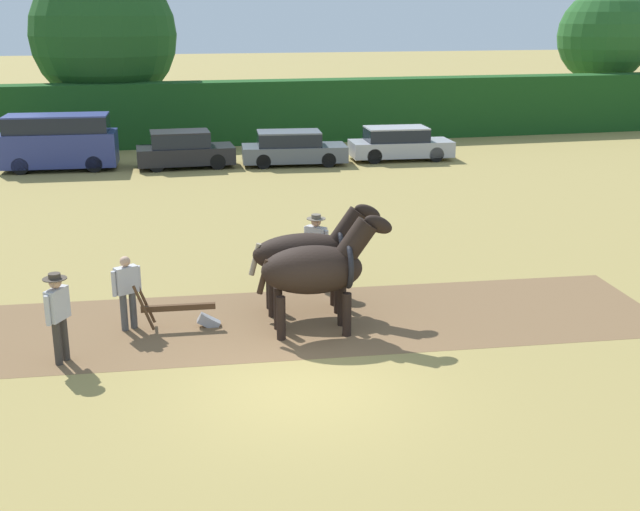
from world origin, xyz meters
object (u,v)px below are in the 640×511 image
Objects in this scene: parked_car_center at (399,144)px; parked_car_center_left at (293,148)px; parked_van at (59,142)px; farmer_onlooker_left at (58,311)px; tree_center at (605,36)px; parked_car_left at (184,150)px; draft_horse_lead_left at (318,268)px; plow at (185,313)px; farmer_at_plow at (127,288)px; draft_horse_lead_right at (309,252)px; farmer_beside_team at (316,244)px; tree_center_left at (104,35)px.

parked_car_center_left is at bearing -174.98° from parked_car_center.
farmer_onlooker_left is at bearing -82.10° from parked_van.
tree_center is 26.50m from parked_car_left.
draft_horse_lead_left reaches higher than farmer_onlooker_left.
parked_van is at bearing 105.82° from plow.
parked_car_center_left is (8.21, 18.76, -0.32)m from farmer_onlooker_left.
farmer_onlooker_left is 19.56m from parked_car_left.
tree_center is 4.89× the size of farmer_at_plow.
plow is (-26.02, -26.78, -4.59)m from tree_center.
draft_horse_lead_right reaches higher than parked_van.
farmer_at_plow is 0.34× the size of parked_car_center.
draft_horse_lead_left reaches higher than farmer_beside_team.
draft_horse_lead_right reaches higher than farmer_at_plow.
farmer_beside_team is at bearing 84.29° from farmer_at_plow.
farmer_onlooker_left is at bearing -148.72° from plow.
plow is 3.77m from farmer_beside_team.
parked_car_center_left is at bearing 76.35° from plow.
farmer_beside_team is 0.44× the size of parked_car_left.
draft_horse_lead_left reaches higher than parked_van.
farmer_at_plow is 0.33× the size of parked_van.
parked_car_left is at bearing 98.55° from draft_horse_lead_left.
draft_horse_lead_left is 0.59× the size of parked_van.
parked_van is (-1.31, 19.90, 0.13)m from farmer_onlooker_left.
draft_horse_lead_right is at bearing 89.83° from draft_horse_lead_left.
farmer_beside_team is 18.18m from parked_van.
farmer_onlooker_left is (-2.34, -1.17, 0.69)m from plow.
parked_car_center is at bearing 70.04° from draft_horse_lead_right.
farmer_at_plow is (0.58, -26.59, -4.25)m from tree_center_left.
tree_center is 35.40m from draft_horse_lead_right.
parked_car_center is (12.36, -9.14, -4.44)m from tree_center_left.
farmer_onlooker_left is at bearing 168.05° from farmer_beside_team.
tree_center reaches higher than farmer_beside_team.
draft_horse_lead_left is 18.93m from parked_car_left.
farmer_beside_team is 1.02× the size of farmer_onlooker_left.
farmer_beside_team reaches higher than parked_car_center.
tree_center_left is 10.26m from parked_car_left.
tree_center is 1.67× the size of parked_car_center.
plow is at bearing 166.76° from draft_horse_lead_left.
farmer_beside_team is at bearing 76.31° from draft_horse_lead_right.
parked_car_center is (9.30, -0.39, -0.03)m from parked_car_left.
farmer_at_plow is 18.01m from parked_car_left.
draft_horse_lead_right reaches higher than plow.
plow is at bearing -102.13° from parked_car_center_left.
parked_van reaches higher than farmer_onlooker_left.
tree_center_left is at bearing 120.15° from farmer_onlooker_left.
farmer_onlooker_left is (-5.53, -3.05, -0.02)m from farmer_beside_team.
draft_horse_lead_right is (0.11, 1.24, -0.04)m from draft_horse_lead_left.
parked_van is at bearing 179.98° from parked_car_center.
farmer_at_plow is 0.90× the size of farmer_onlooker_left.
parked_van is at bearing 172.34° from parked_car_left.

